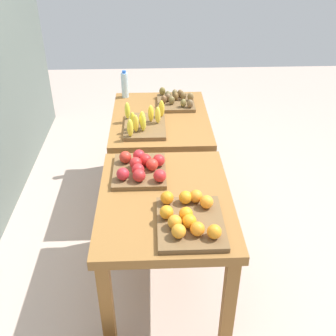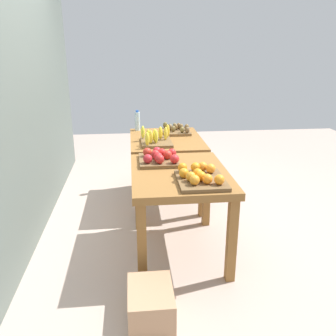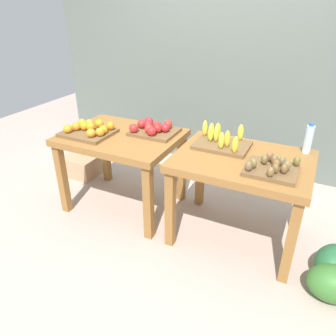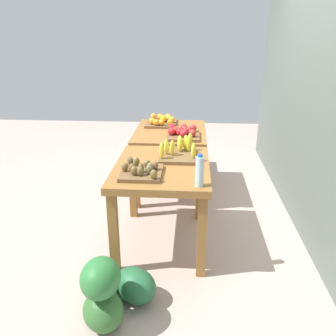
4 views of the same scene
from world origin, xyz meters
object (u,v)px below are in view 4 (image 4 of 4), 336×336
apple_bin (183,133)px  kiwi_bin (141,171)px  water_bottle (200,171)px  watermelon_pile (111,289)px  banana_crate (179,151)px  display_table_left (170,140)px  cardboard_produce_box (195,160)px  orange_bin (162,121)px  display_table_right (162,177)px

apple_bin → kiwi_bin: bearing=-14.8°
apple_bin → kiwi_bin: 1.14m
water_bottle → watermelon_pile: bearing=-50.9°
apple_bin → banana_crate: size_ratio=0.90×
display_table_left → cardboard_produce_box: bearing=159.8°
kiwi_bin → watermelon_pile: kiwi_bin is taller
display_table_left → banana_crate: banana_crate is taller
display_table_left → watermelon_pile: bearing=-7.8°
orange_bin → banana_crate: size_ratio=1.00×
apple_bin → kiwi_bin: (1.10, -0.29, -0.01)m
watermelon_pile → cardboard_produce_box: watermelon_pile is taller
display_table_left → display_table_right: bearing=0.0°
display_table_left → apple_bin: size_ratio=2.60×
apple_bin → display_table_right: bearing=-9.7°
watermelon_pile → apple_bin: bearing=166.5°
display_table_left → cardboard_produce_box: 1.02m
display_table_right → kiwi_bin: bearing=-31.1°
display_table_right → kiwi_bin: kiwi_bin is taller
display_table_left → kiwi_bin: kiwi_bin is taller
apple_bin → cardboard_produce_box: size_ratio=1.00×
watermelon_pile → water_bottle: bearing=129.1°
display_table_left → apple_bin: (0.25, 0.15, 0.16)m
orange_bin → banana_crate: 1.18m
orange_bin → cardboard_produce_box: orange_bin is taller
watermelon_pile → display_table_left: bearing=172.2°
kiwi_bin → banana_crate: bearing=149.0°
banana_crate → cardboard_produce_box: (-1.71, 0.17, -0.69)m
display_table_left → kiwi_bin: size_ratio=2.89×
apple_bin → banana_crate: (0.65, -0.02, 0.00)m
banana_crate → water_bottle: 0.67m
banana_crate → cardboard_produce_box: bearing=174.4°
display_table_right → kiwi_bin: size_ratio=2.89×
banana_crate → water_bottle: bearing=15.4°
display_table_left → water_bottle: water_bottle is taller
display_table_right → kiwi_bin: (0.24, -0.14, 0.15)m
orange_bin → apple_bin: size_ratio=1.11×
kiwi_bin → cardboard_produce_box: kiwi_bin is taller
banana_crate → water_bottle: (0.64, 0.18, 0.07)m
cardboard_produce_box → orange_bin: bearing=-37.1°
water_bottle → watermelon_pile: 1.02m
orange_bin → cardboard_produce_box: bearing=142.9°
display_table_left → apple_bin: bearing=30.3°
orange_bin → apple_bin: apple_bin is taller
display_table_left → display_table_right: (1.12, 0.00, 0.00)m
display_table_right → water_bottle: water_bottle is taller
display_table_right → display_table_left: bearing=180.0°
display_table_right → cardboard_produce_box: display_table_right is taller
display_table_left → watermelon_pile: display_table_left is taller
display_table_left → watermelon_pile: (2.02, -0.28, -0.46)m
banana_crate → water_bottle: size_ratio=1.80×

